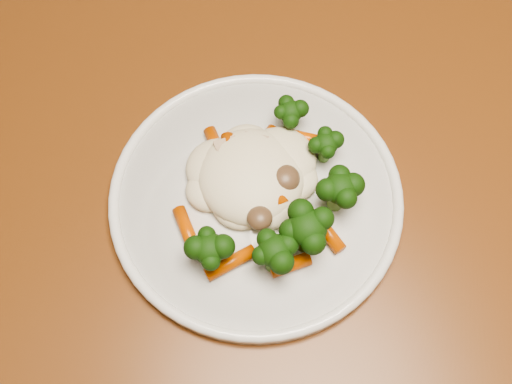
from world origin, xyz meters
TOP-DOWN VIEW (x-y plane):
  - dining_table at (0.14, 0.28)m, footprint 1.49×1.28m
  - plate at (0.18, 0.30)m, footprint 0.26×0.26m
  - meal at (0.19, 0.29)m, footprint 0.17×0.17m

SIDE VIEW (x-z plane):
  - dining_table at x=0.14m, z-range 0.28..1.03m
  - plate at x=0.18m, z-range 0.75..0.76m
  - meal at x=0.19m, z-range 0.76..0.81m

